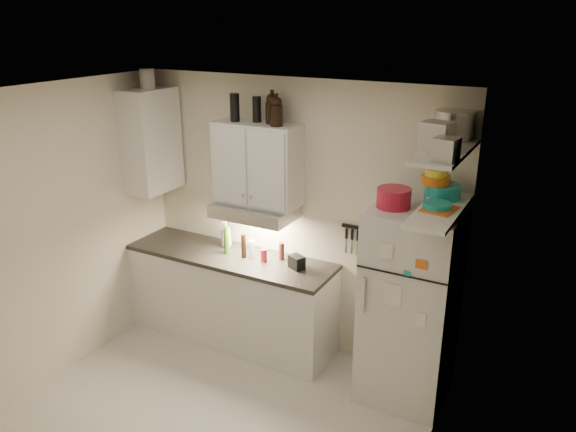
% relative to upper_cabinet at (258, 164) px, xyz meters
% --- Properties ---
extents(floor, '(3.20, 3.00, 0.02)m').
position_rel_upper_cabinet_xyz_m(floor, '(0.30, -1.33, -1.84)').
color(floor, beige).
rests_on(floor, ground).
extents(ceiling, '(3.20, 3.00, 0.02)m').
position_rel_upper_cabinet_xyz_m(ceiling, '(0.30, -1.33, 0.78)').
color(ceiling, white).
rests_on(ceiling, ground).
extents(back_wall, '(3.20, 0.02, 2.60)m').
position_rel_upper_cabinet_xyz_m(back_wall, '(0.30, 0.18, -0.53)').
color(back_wall, beige).
rests_on(back_wall, ground).
extents(left_wall, '(0.02, 3.00, 2.60)m').
position_rel_upper_cabinet_xyz_m(left_wall, '(-1.31, -1.33, -0.53)').
color(left_wall, beige).
rests_on(left_wall, ground).
extents(right_wall, '(0.02, 3.00, 2.60)m').
position_rel_upper_cabinet_xyz_m(right_wall, '(1.91, -1.33, -0.53)').
color(right_wall, beige).
rests_on(right_wall, ground).
extents(base_cabinet, '(2.10, 0.60, 0.88)m').
position_rel_upper_cabinet_xyz_m(base_cabinet, '(-0.25, -0.14, -1.39)').
color(base_cabinet, silver).
rests_on(base_cabinet, floor).
extents(countertop, '(2.10, 0.62, 0.04)m').
position_rel_upper_cabinet_xyz_m(countertop, '(-0.25, -0.14, -0.93)').
color(countertop, '#2B2824').
rests_on(countertop, base_cabinet).
extents(upper_cabinet, '(0.80, 0.33, 0.75)m').
position_rel_upper_cabinet_xyz_m(upper_cabinet, '(0.00, 0.00, 0.00)').
color(upper_cabinet, silver).
rests_on(upper_cabinet, back_wall).
extents(side_cabinet, '(0.33, 0.55, 1.00)m').
position_rel_upper_cabinet_xyz_m(side_cabinet, '(-1.14, -0.14, 0.12)').
color(side_cabinet, silver).
rests_on(side_cabinet, left_wall).
extents(range_hood, '(0.76, 0.46, 0.12)m').
position_rel_upper_cabinet_xyz_m(range_hood, '(0.00, -0.06, -0.44)').
color(range_hood, silver).
rests_on(range_hood, back_wall).
extents(fridge, '(0.70, 0.68, 1.70)m').
position_rel_upper_cabinet_xyz_m(fridge, '(1.55, -0.18, -0.98)').
color(fridge, silver).
rests_on(fridge, floor).
extents(shelf_hi, '(0.30, 0.95, 0.03)m').
position_rel_upper_cabinet_xyz_m(shelf_hi, '(1.75, -0.31, 0.38)').
color(shelf_hi, silver).
rests_on(shelf_hi, right_wall).
extents(shelf_lo, '(0.30, 0.95, 0.03)m').
position_rel_upper_cabinet_xyz_m(shelf_lo, '(1.75, -0.31, -0.07)').
color(shelf_lo, silver).
rests_on(shelf_lo, right_wall).
extents(knife_strip, '(0.42, 0.02, 0.03)m').
position_rel_upper_cabinet_xyz_m(knife_strip, '(1.00, 0.15, -0.51)').
color(knife_strip, black).
rests_on(knife_strip, back_wall).
extents(dutch_oven, '(0.30, 0.30, 0.15)m').
position_rel_upper_cabinet_xyz_m(dutch_oven, '(1.37, -0.23, -0.05)').
color(dutch_oven, '#AF142D').
rests_on(dutch_oven, fridge).
extents(book_stack, '(0.25, 0.29, 0.09)m').
position_rel_upper_cabinet_xyz_m(book_stack, '(1.75, -0.35, -0.08)').
color(book_stack, '#D8601B').
rests_on(book_stack, fridge).
extents(spice_jar, '(0.07, 0.07, 0.10)m').
position_rel_upper_cabinet_xyz_m(spice_jar, '(1.63, -0.17, -0.08)').
color(spice_jar, silver).
rests_on(spice_jar, fridge).
extents(stock_pot, '(0.31, 0.31, 0.22)m').
position_rel_upper_cabinet_xyz_m(stock_pot, '(1.71, 0.06, 0.50)').
color(stock_pot, silver).
rests_on(stock_pot, shelf_hi).
extents(tin_a, '(0.23, 0.21, 0.20)m').
position_rel_upper_cabinet_xyz_m(tin_a, '(1.69, -0.36, 0.49)').
color(tin_a, '#AAAAAD').
rests_on(tin_a, shelf_hi).
extents(tin_b, '(0.17, 0.17, 0.15)m').
position_rel_upper_cabinet_xyz_m(tin_b, '(1.82, -0.65, 0.47)').
color(tin_b, '#AAAAAD').
rests_on(tin_b, shelf_hi).
extents(bowl_teal, '(0.27, 0.27, 0.11)m').
position_rel_upper_cabinet_xyz_m(bowl_teal, '(1.70, -0.06, 0.00)').
color(bowl_teal, teal).
rests_on(bowl_teal, shelf_lo).
extents(bowl_orange, '(0.22, 0.22, 0.07)m').
position_rel_upper_cabinet_xyz_m(bowl_orange, '(1.64, -0.08, 0.09)').
color(bowl_orange, '#D16213').
rests_on(bowl_orange, bowl_teal).
extents(bowl_yellow, '(0.17, 0.17, 0.05)m').
position_rel_upper_cabinet_xyz_m(bowl_yellow, '(1.64, -0.08, 0.15)').
color(bowl_yellow, yellow).
rests_on(bowl_yellow, bowl_orange).
extents(plates, '(0.26, 0.26, 0.05)m').
position_rel_upper_cabinet_xyz_m(plates, '(1.73, -0.34, -0.02)').
color(plates, teal).
rests_on(plates, shelf_lo).
extents(growler_a, '(0.13, 0.13, 0.27)m').
position_rel_upper_cabinet_xyz_m(growler_a, '(0.14, 0.04, 0.51)').
color(growler_a, black).
rests_on(growler_a, upper_cabinet).
extents(growler_b, '(0.12, 0.12, 0.26)m').
position_rel_upper_cabinet_xyz_m(growler_b, '(0.23, -0.05, 0.50)').
color(growler_b, black).
rests_on(growler_b, upper_cabinet).
extents(thermos_a, '(0.10, 0.10, 0.23)m').
position_rel_upper_cabinet_xyz_m(thermos_a, '(-0.02, 0.04, 0.49)').
color(thermos_a, black).
rests_on(thermos_a, upper_cabinet).
extents(thermos_b, '(0.11, 0.11, 0.25)m').
position_rel_upper_cabinet_xyz_m(thermos_b, '(-0.21, -0.03, 0.50)').
color(thermos_b, black).
rests_on(thermos_b, upper_cabinet).
extents(side_jar, '(0.17, 0.17, 0.18)m').
position_rel_upper_cabinet_xyz_m(side_jar, '(-1.12, -0.13, 0.72)').
color(side_jar, silver).
rests_on(side_jar, side_cabinet).
extents(soap_bottle, '(0.13, 0.13, 0.30)m').
position_rel_upper_cabinet_xyz_m(soap_bottle, '(-0.39, 0.02, -0.75)').
color(soap_bottle, silver).
rests_on(soap_bottle, countertop).
extents(pepper_mill, '(0.06, 0.06, 0.17)m').
position_rel_upper_cabinet_xyz_m(pepper_mill, '(0.25, 0.00, -0.82)').
color(pepper_mill, '#5C271B').
rests_on(pepper_mill, countertop).
extents(oil_bottle, '(0.05, 0.05, 0.28)m').
position_rel_upper_cabinet_xyz_m(oil_bottle, '(-0.29, -0.12, -0.77)').
color(oil_bottle, '#3B6F1B').
rests_on(oil_bottle, countertop).
extents(vinegar_bottle, '(0.06, 0.06, 0.23)m').
position_rel_upper_cabinet_xyz_m(vinegar_bottle, '(-0.10, -0.12, -0.79)').
color(vinegar_bottle, black).
rests_on(vinegar_bottle, countertop).
extents(clear_bottle, '(0.07, 0.07, 0.17)m').
position_rel_upper_cabinet_xyz_m(clear_bottle, '(-0.03, -0.09, -0.82)').
color(clear_bottle, silver).
rests_on(clear_bottle, countertop).
extents(red_jar, '(0.08, 0.08, 0.13)m').
position_rel_upper_cabinet_xyz_m(red_jar, '(0.12, -0.12, -0.84)').
color(red_jar, '#AF142D').
rests_on(red_jar, countertop).
extents(caddy, '(0.17, 0.15, 0.12)m').
position_rel_upper_cabinet_xyz_m(caddy, '(0.46, -0.10, -0.84)').
color(caddy, black).
rests_on(caddy, countertop).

